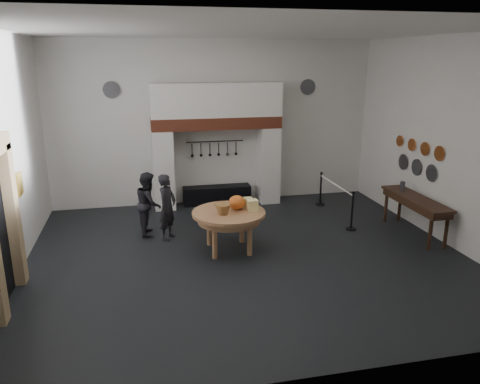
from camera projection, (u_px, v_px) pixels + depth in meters
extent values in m
cube|color=black|center=(247.00, 255.00, 9.87)|extent=(9.00, 8.00, 0.02)
cube|color=silver|center=(248.00, 30.00, 8.62)|extent=(9.00, 8.00, 0.02)
cube|color=silver|center=(214.00, 123.00, 13.00)|extent=(9.00, 0.02, 4.50)
cube|color=silver|center=(325.00, 214.00, 5.49)|extent=(9.00, 0.02, 4.50)
cube|color=silver|center=(1.00, 161.00, 8.32)|extent=(0.02, 8.00, 4.50)
cube|color=silver|center=(448.00, 142.00, 10.17)|extent=(0.02, 8.00, 4.50)
cube|color=silver|center=(163.00, 170.00, 12.69)|extent=(0.55, 0.70, 2.15)
cube|color=silver|center=(268.00, 165.00, 13.30)|extent=(0.55, 0.70, 2.15)
cube|color=#9E442B|center=(216.00, 123.00, 12.65)|extent=(3.50, 0.72, 0.32)
cube|color=silver|center=(216.00, 100.00, 12.48)|extent=(3.50, 0.70, 0.90)
cube|color=black|center=(217.00, 195.00, 13.29)|extent=(1.90, 0.45, 0.50)
cylinder|color=black|center=(215.00, 141.00, 13.06)|extent=(1.60, 0.02, 0.02)
cube|color=tan|center=(12.00, 216.00, 8.32)|extent=(0.22, 0.30, 2.60)
cube|color=gold|center=(20.00, 184.00, 9.26)|extent=(0.05, 0.34, 0.44)
cylinder|color=#AC8451|center=(229.00, 213.00, 9.90)|extent=(1.97, 1.97, 0.07)
ellipsoid|color=orange|center=(237.00, 203.00, 9.99)|extent=(0.36, 0.36, 0.31)
cube|color=#FFEE98|center=(252.00, 205.00, 9.92)|extent=(0.22, 0.22, 0.24)
cube|color=#D8D081|center=(248.00, 202.00, 10.20)|extent=(0.18, 0.18, 0.20)
cone|color=#A4723C|center=(223.00, 209.00, 9.69)|extent=(0.40, 0.40, 0.22)
ellipsoid|color=#AD693D|center=(221.00, 204.00, 10.18)|extent=(0.31, 0.18, 0.13)
imported|color=black|center=(167.00, 207.00, 10.57)|extent=(0.60, 0.66, 1.52)
imported|color=black|center=(149.00, 204.00, 10.86)|extent=(0.60, 0.75, 1.49)
cube|color=#352113|center=(416.00, 199.00, 10.81)|extent=(0.55, 2.20, 0.06)
cylinder|color=#4C4D52|center=(402.00, 186.00, 11.33)|extent=(0.12, 0.12, 0.22)
cylinder|color=#C6662D|center=(439.00, 153.00, 10.44)|extent=(0.03, 0.34, 0.34)
cylinder|color=#C6662D|center=(425.00, 149.00, 10.95)|extent=(0.03, 0.32, 0.32)
cylinder|color=#C6662D|center=(412.00, 145.00, 11.47)|extent=(0.03, 0.30, 0.30)
cylinder|color=#C6662D|center=(400.00, 141.00, 11.98)|extent=(0.03, 0.28, 0.28)
cylinder|color=#4C4C51|center=(431.00, 173.00, 10.76)|extent=(0.03, 0.40, 0.40)
cylinder|color=#4C4C51|center=(417.00, 167.00, 11.33)|extent=(0.03, 0.40, 0.40)
cylinder|color=#4C4C51|center=(403.00, 162.00, 11.89)|extent=(0.03, 0.40, 0.40)
cylinder|color=#4C4C51|center=(111.00, 90.00, 12.14)|extent=(0.44, 0.03, 0.44)
cylinder|color=#4C4C51|center=(308.00, 87.00, 13.25)|extent=(0.44, 0.03, 0.44)
cylinder|color=black|center=(352.00, 212.00, 11.20)|extent=(0.05, 0.05, 0.90)
cylinder|color=black|center=(321.00, 190.00, 13.08)|extent=(0.05, 0.05, 0.90)
cylinder|color=white|center=(336.00, 185.00, 12.03)|extent=(0.04, 2.00, 0.04)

